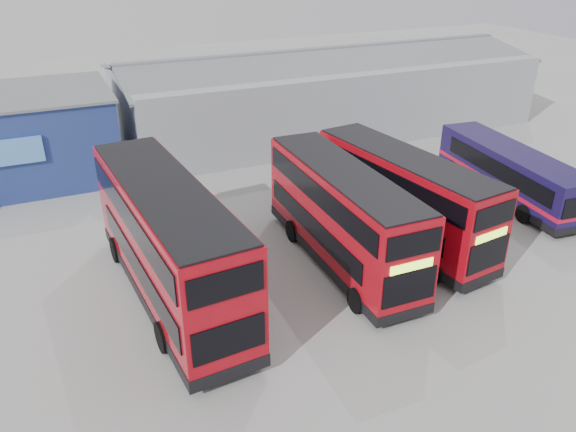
{
  "coord_description": "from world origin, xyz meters",
  "views": [
    {
      "loc": [
        -11.74,
        -17.31,
        13.05
      ],
      "look_at": [
        -2.72,
        2.78,
        2.1
      ],
      "focal_mm": 35.0,
      "sensor_mm": 36.0,
      "label": 1
    }
  ],
  "objects": [
    {
      "name": "double_decker_centre",
      "position": [
        -0.73,
        1.51,
        2.19
      ],
      "size": [
        2.83,
        10.49,
        4.41
      ],
      "rotation": [
        0.0,
        0.0,
        -0.02
      ],
      "color": "#A60915",
      "rests_on": "ground"
    },
    {
      "name": "double_decker_right",
      "position": [
        2.77,
        2.07,
        2.16
      ],
      "size": [
        3.73,
        10.48,
        4.34
      ],
      "rotation": [
        0.0,
        0.0,
        0.13
      ],
      "color": "#A60915",
      "rests_on": "ground"
    },
    {
      "name": "ground_plane",
      "position": [
        0.0,
        0.0,
        0.0
      ],
      "size": [
        120.0,
        120.0,
        0.0
      ],
      "primitive_type": "plane",
      "color": "gray",
      "rests_on": "ground"
    },
    {
      "name": "double_decker_left",
      "position": [
        -8.21,
        1.75,
        2.45
      ],
      "size": [
        3.68,
        11.84,
        4.93
      ],
      "rotation": [
        0.0,
        0.0,
        3.22
      ],
      "color": "#A60915",
      "rests_on": "ground"
    },
    {
      "name": "maintenance_shed",
      "position": [
        8.0,
        20.0,
        2.6
      ],
      "size": [
        30.5,
        12.0,
        5.89
      ],
      "color": "#9399A1",
      "rests_on": "ground"
    },
    {
      "name": "office_block",
      "position": [
        -14.0,
        17.99,
        2.58
      ],
      "size": [
        12.3,
        8.32,
        5.12
      ],
      "color": "navy",
      "rests_on": "ground"
    },
    {
      "name": "single_decker_blue",
      "position": [
        11.08,
        3.81,
        1.39
      ],
      "size": [
        3.49,
        10.54,
        2.81
      ],
      "rotation": [
        0.0,
        0.0,
        3.03
      ],
      "color": "#110D3D",
      "rests_on": "ground"
    }
  ]
}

